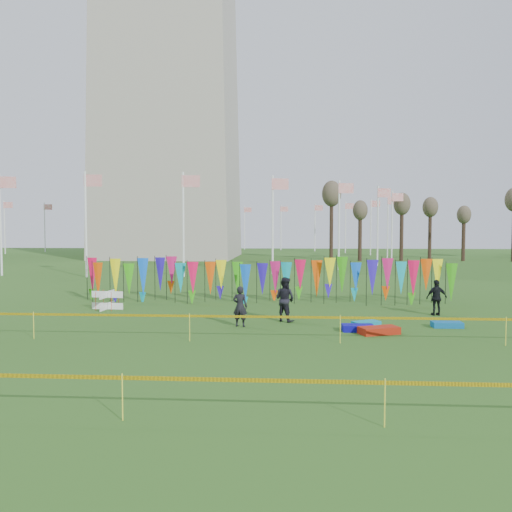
# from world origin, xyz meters

# --- Properties ---
(ground) EXTENTS (160.00, 160.00, 0.00)m
(ground) POSITION_xyz_m (0.00, 0.00, 0.00)
(ground) COLOR #254A15
(ground) RESTS_ON ground
(flagpole_ring) EXTENTS (57.40, 56.16, 8.00)m
(flagpole_ring) POSITION_xyz_m (-14.00, 48.00, 4.00)
(flagpole_ring) COLOR white
(flagpole_ring) RESTS_ON ground
(banner_row) EXTENTS (18.64, 0.64, 2.15)m
(banner_row) POSITION_xyz_m (0.28, 7.69, 1.27)
(banner_row) COLOR black
(banner_row) RESTS_ON ground
(caution_tape_near) EXTENTS (26.00, 0.02, 0.90)m
(caution_tape_near) POSITION_xyz_m (-0.22, -1.02, 0.78)
(caution_tape_near) COLOR yellow
(caution_tape_near) RESTS_ON ground
(caution_tape_far) EXTENTS (26.00, 0.02, 0.90)m
(caution_tape_far) POSITION_xyz_m (-0.22, -7.76, 0.78)
(caution_tape_far) COLOR yellow
(caution_tape_far) RESTS_ON ground
(box_kite) EXTENTS (0.76, 0.76, 0.85)m
(box_kite) POSITION_xyz_m (-6.90, 5.07, 0.42)
(box_kite) COLOR red
(box_kite) RESTS_ON ground
(person_left) EXTENTS (0.62, 0.50, 1.51)m
(person_left) POSITION_xyz_m (-0.54, 1.52, 0.76)
(person_left) COLOR black
(person_left) RESTS_ON ground
(person_mid) EXTENTS (0.99, 0.91, 1.74)m
(person_mid) POSITION_xyz_m (1.12, 2.68, 0.87)
(person_mid) COLOR black
(person_mid) RESTS_ON ground
(person_right) EXTENTS (0.95, 0.63, 1.51)m
(person_right) POSITION_xyz_m (7.48, 4.44, 0.75)
(person_right) COLOR black
(person_right) RESTS_ON ground
(kite_bag_turquoise) EXTENTS (1.14, 0.93, 0.20)m
(kite_bag_turquoise) POSITION_xyz_m (4.14, 1.79, 0.10)
(kite_bag_turquoise) COLOR #0B8AAE
(kite_bag_turquoise) RESTS_ON ground
(kite_bag_blue) EXTENTS (1.11, 0.60, 0.23)m
(kite_bag_blue) POSITION_xyz_m (3.72, 0.93, 0.12)
(kite_bag_blue) COLOR #0C099D
(kite_bag_blue) RESTS_ON ground
(kite_bag_red) EXTENTS (1.49, 1.06, 0.25)m
(kite_bag_red) POSITION_xyz_m (4.38, 0.50, 0.12)
(kite_bag_red) COLOR #A91E0B
(kite_bag_red) RESTS_ON ground
(kite_bag_teal) EXTENTS (1.08, 0.52, 0.21)m
(kite_bag_teal) POSITION_xyz_m (7.10, 1.84, 0.10)
(kite_bag_teal) COLOR #0B5DA1
(kite_bag_teal) RESTS_ON ground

